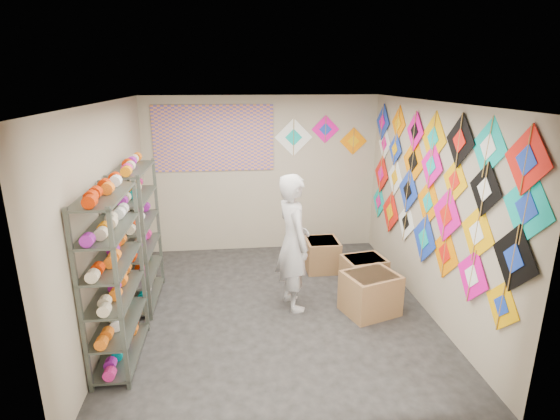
{
  "coord_description": "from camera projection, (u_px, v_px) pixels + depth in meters",
  "views": [
    {
      "loc": [
        -0.51,
        -5.17,
        2.97
      ],
      "look_at": [
        0.1,
        0.3,
        1.3
      ],
      "focal_mm": 28.0,
      "sensor_mm": 36.0,
      "label": 1
    }
  ],
  "objects": [
    {
      "name": "ground",
      "position": [
        275.0,
        310.0,
        5.84
      ],
      "size": [
        4.5,
        4.5,
        0.0
      ],
      "primitive_type": "plane",
      "color": "black"
    },
    {
      "name": "room_walls",
      "position": [
        275.0,
        191.0,
        5.36
      ],
      "size": [
        4.5,
        4.5,
        4.5
      ],
      "color": "tan",
      "rests_on": "ground"
    },
    {
      "name": "shelf_rack_front",
      "position": [
        114.0,
        280.0,
        4.56
      ],
      "size": [
        0.4,
        1.1,
        1.9
      ],
      "primitive_type": "cube",
      "color": "#4C5147",
      "rests_on": "ground"
    },
    {
      "name": "shelf_rack_back",
      "position": [
        138.0,
        236.0,
        5.8
      ],
      "size": [
        0.4,
        1.1,
        1.9
      ],
      "primitive_type": "cube",
      "color": "#4C5147",
      "rests_on": "ground"
    },
    {
      "name": "string_spools",
      "position": [
        127.0,
        248.0,
        5.15
      ],
      "size": [
        0.12,
        2.36,
        0.12
      ],
      "color": "#E3217E",
      "rests_on": "ground"
    },
    {
      "name": "kite_wall_display",
      "position": [
        430.0,
        188.0,
        5.53
      ],
      "size": [
        0.06,
        4.36,
        2.05
      ],
      "color": "#EEA502",
      "rests_on": "room_walls"
    },
    {
      "name": "back_wall_kites",
      "position": [
        318.0,
        136.0,
        7.48
      ],
      "size": [
        1.62,
        0.02,
        0.7
      ],
      "color": "white",
      "rests_on": "room_walls"
    },
    {
      "name": "poster",
      "position": [
        214.0,
        138.0,
        7.29
      ],
      "size": [
        2.0,
        0.01,
        1.1
      ],
      "primitive_type": "cube",
      "color": "#514494",
      "rests_on": "room_walls"
    },
    {
      "name": "shopkeeper",
      "position": [
        293.0,
        242.0,
        5.69
      ],
      "size": [
        0.86,
        0.74,
        1.83
      ],
      "primitive_type": "imported",
      "rotation": [
        0.0,
        0.0,
        1.8
      ],
      "color": "beige",
      "rests_on": "ground"
    },
    {
      "name": "carton_a",
      "position": [
        370.0,
        293.0,
        5.7
      ],
      "size": [
        0.8,
        0.73,
        0.55
      ],
      "primitive_type": "cube",
      "rotation": [
        0.0,
        0.0,
        0.32
      ],
      "color": "#936540",
      "rests_on": "ground"
    },
    {
      "name": "carton_b",
      "position": [
        364.0,
        273.0,
        6.37
      ],
      "size": [
        0.65,
        0.57,
        0.48
      ],
      "primitive_type": "cube",
      "rotation": [
        0.0,
        0.0,
        0.17
      ],
      "color": "#936540",
      "rests_on": "ground"
    },
    {
      "name": "carton_c",
      "position": [
        322.0,
        255.0,
        7.01
      ],
      "size": [
        0.52,
        0.57,
        0.49
      ],
      "primitive_type": "cube",
      "rotation": [
        0.0,
        0.0,
        0.01
      ],
      "color": "#936540",
      "rests_on": "ground"
    }
  ]
}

